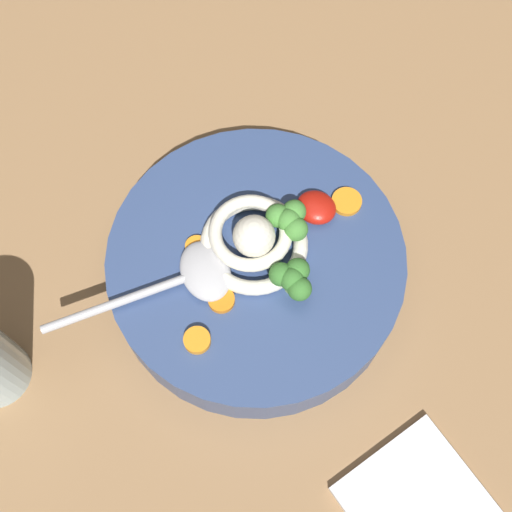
# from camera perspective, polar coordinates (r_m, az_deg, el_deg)

# --- Properties ---
(table_slab) EXTENTS (1.22, 1.22, 0.03)m
(table_slab) POSITION_cam_1_polar(r_m,az_deg,el_deg) (0.67, -2.54, -4.50)
(table_slab) COLOR #936D47
(table_slab) RESTS_ON ground
(soup_bowl) EXTENTS (0.28, 0.28, 0.05)m
(soup_bowl) POSITION_cam_1_polar(r_m,az_deg,el_deg) (0.64, 0.00, -0.92)
(soup_bowl) COLOR #334775
(soup_bowl) RESTS_ON table_slab
(noodle_pile) EXTENTS (0.11, 0.11, 0.04)m
(noodle_pile) POSITION_cam_1_polar(r_m,az_deg,el_deg) (0.61, -0.26, 1.43)
(noodle_pile) COLOR silver
(noodle_pile) RESTS_ON soup_bowl
(soup_spoon) EXTENTS (0.13, 0.16, 0.02)m
(soup_spoon) POSITION_cam_1_polar(r_m,az_deg,el_deg) (0.60, -5.54, -1.70)
(soup_spoon) COLOR #B7B7BC
(soup_spoon) RESTS_ON soup_bowl
(chili_sauce_dollop) EXTENTS (0.04, 0.03, 0.02)m
(chili_sauce_dollop) POSITION_cam_1_polar(r_m,az_deg,el_deg) (0.63, 5.12, 4.12)
(chili_sauce_dollop) COLOR #B2190F
(chili_sauce_dollop) RESTS_ON soup_bowl
(broccoli_floret_near_spoon) EXTENTS (0.04, 0.04, 0.03)m
(broccoli_floret_near_spoon) POSITION_cam_1_polar(r_m,az_deg,el_deg) (0.58, 3.10, -1.90)
(broccoli_floret_near_spoon) COLOR #7A9E60
(broccoli_floret_near_spoon) RESTS_ON soup_bowl
(broccoli_floret_center) EXTENTS (0.04, 0.04, 0.03)m
(broccoli_floret_center) POSITION_cam_1_polar(r_m,az_deg,el_deg) (0.61, 2.81, 3.11)
(broccoli_floret_center) COLOR #7A9E60
(broccoli_floret_center) RESTS_ON soup_bowl
(carrot_slice_left) EXTENTS (0.03, 0.03, 0.01)m
(carrot_slice_left) POSITION_cam_1_polar(r_m,az_deg,el_deg) (0.64, 7.69, 4.59)
(carrot_slice_left) COLOR orange
(carrot_slice_left) RESTS_ON soup_bowl
(carrot_slice_rear) EXTENTS (0.02, 0.02, 0.01)m
(carrot_slice_rear) POSITION_cam_1_polar(r_m,az_deg,el_deg) (0.59, -5.01, -7.12)
(carrot_slice_rear) COLOR orange
(carrot_slice_rear) RESTS_ON soup_bowl
(carrot_slice_front) EXTENTS (0.02, 0.02, 0.00)m
(carrot_slice_front) POSITION_cam_1_polar(r_m,az_deg,el_deg) (0.62, -5.04, 0.80)
(carrot_slice_front) COLOR orange
(carrot_slice_front) RESTS_ON soup_bowl
(carrot_slice_beside_chili) EXTENTS (0.02, 0.02, 0.01)m
(carrot_slice_beside_chili) POSITION_cam_1_polar(r_m,az_deg,el_deg) (0.60, -2.95, -3.73)
(carrot_slice_beside_chili) COLOR orange
(carrot_slice_beside_chili) RESTS_ON soup_bowl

